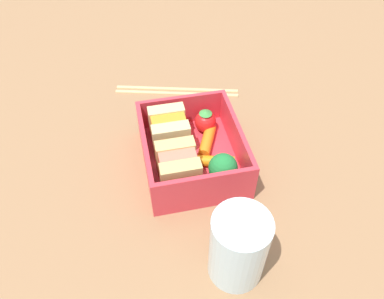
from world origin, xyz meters
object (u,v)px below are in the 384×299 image
object	(u,v)px
broccoli_floret	(223,168)
chopstick_pair	(177,90)
carrot_stick_far_left	(207,140)
carrot_stick_left	(214,161)
sandwich_left	(178,167)
sandwich_center_left	(169,130)
drinking_glass	(238,247)
strawberry_far_left	(205,121)

from	to	relation	value
broccoli_floret	chopstick_pair	world-z (taller)	broccoli_floret
carrot_stick_far_left	carrot_stick_left	bearing A→B (deg)	-179.75
sandwich_left	sandwich_center_left	bearing A→B (deg)	0.00
sandwich_center_left	chopstick_pair	xyz separation A→B (cm)	(12.58, -3.35, -3.24)
carrot_stick_far_left	sandwich_left	bearing A→B (deg)	135.83
carrot_stick_far_left	drinking_glass	bearing A→B (deg)	176.11
carrot_stick_left	carrot_stick_far_left	distance (cm)	3.91
sandwich_left	sandwich_center_left	xyz separation A→B (cm)	(6.73, 0.00, 0.00)
carrot_stick_left	drinking_glass	bearing A→B (deg)	174.96
sandwich_center_left	carrot_stick_far_left	size ratio (longest dim) A/B	1.04
drinking_glass	strawberry_far_left	bearing A→B (deg)	-4.44
chopstick_pair	drinking_glass	xyz separation A→B (cm)	(-31.99, -0.53, 4.24)
drinking_glass	sandwich_left	bearing A→B (deg)	16.98
strawberry_far_left	drinking_glass	xyz separation A→B (cm)	(-20.95, 1.63, 1.71)
broccoli_floret	drinking_glass	bearing A→B (deg)	172.60
sandwich_left	carrot_stick_left	bearing A→B (deg)	-75.35
carrot_stick_far_left	chopstick_pair	size ratio (longest dim) A/B	0.27
drinking_glass	chopstick_pair	bearing A→B (deg)	0.94
sandwich_center_left	carrot_stick_left	bearing A→B (deg)	-136.53
carrot_stick_far_left	strawberry_far_left	size ratio (longest dim) A/B	1.45
strawberry_far_left	drinking_glass	size ratio (longest dim) A/B	0.40
broccoli_floret	strawberry_far_left	xyz separation A→B (cm)	(10.03, -0.21, -1.16)
carrot_stick_left	chopstick_pair	bearing A→B (deg)	5.60
sandwich_center_left	drinking_glass	distance (cm)	19.82
broccoli_floret	carrot_stick_far_left	distance (cm)	7.30
chopstick_pair	drinking_glass	distance (cm)	32.28
sandwich_center_left	carrot_stick_left	xyz separation A→B (cm)	(-5.39, -5.11, -1.65)
sandwich_left	carrot_stick_far_left	size ratio (longest dim) A/B	1.04
carrot_stick_far_left	drinking_glass	world-z (taller)	drinking_glass
sandwich_left	chopstick_pair	bearing A→B (deg)	-9.83
carrot_stick_left	drinking_glass	world-z (taller)	drinking_glass
carrot_stick_left	strawberry_far_left	distance (cm)	7.00
broccoli_floret	drinking_glass	distance (cm)	11.03
chopstick_pair	drinking_glass	world-z (taller)	drinking_glass
strawberry_far_left	chopstick_pair	xyz separation A→B (cm)	(11.04, 2.15, -2.52)
sandwich_center_left	carrot_stick_far_left	distance (cm)	5.54
carrot_stick_left	chopstick_pair	size ratio (longest dim) A/B	0.26
drinking_glass	carrot_stick_left	bearing A→B (deg)	-5.04
broccoli_floret	chopstick_pair	xyz separation A→B (cm)	(21.07, 1.95, -3.68)
broccoli_floret	chopstick_pair	distance (cm)	21.48
sandwich_center_left	carrot_stick_left	size ratio (longest dim) A/B	1.06
sandwich_center_left	chopstick_pair	distance (cm)	13.42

